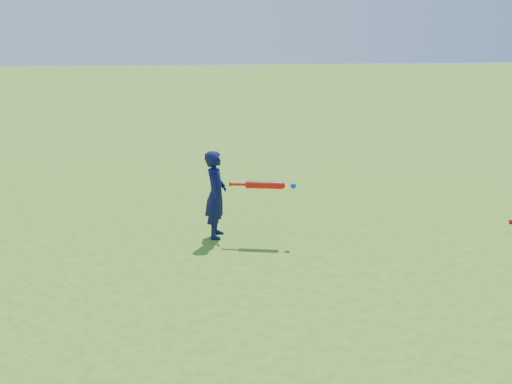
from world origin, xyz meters
TOP-DOWN VIEW (x-y plane):
  - ground at (0.00, 0.00)m, footprint 80.00×80.00m
  - child at (-0.71, 0.39)m, footprint 0.34×0.45m
  - ground_ball_red at (3.25, 0.37)m, footprint 0.06×0.06m
  - bat_swing at (-0.11, 0.19)m, footprint 0.80×0.25m

SIDE VIEW (x-z plane):
  - ground at x=0.00m, z-range 0.00..0.00m
  - ground_ball_red at x=3.25m, z-range 0.00..0.06m
  - child at x=-0.71m, z-range 0.00..1.10m
  - bat_swing at x=-0.11m, z-range 0.66..0.75m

